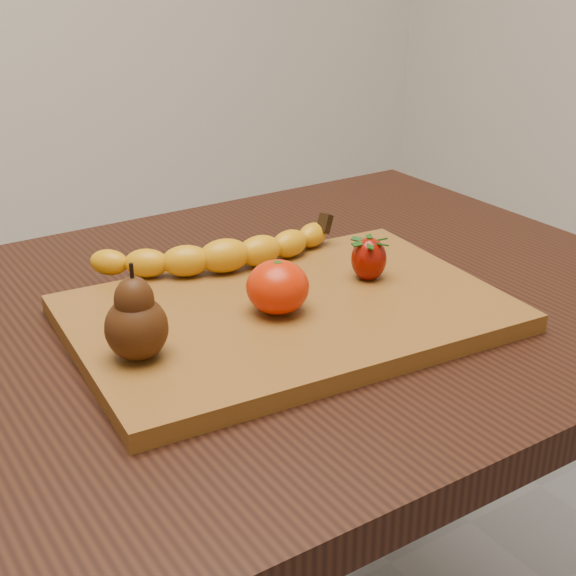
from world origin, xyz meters
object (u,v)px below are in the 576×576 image
pear (135,312)px  mandarin (278,287)px  cutting_board (288,314)px  table (249,384)px

pear → mandarin: size_ratio=1.40×
mandarin → cutting_board: bearing=21.7°
table → cutting_board: cutting_board is taller
table → cutting_board: size_ratio=2.22×
pear → mandarin: 0.16m
pear → cutting_board: bearing=5.5°
cutting_board → pear: size_ratio=4.88×
cutting_board → pear: 0.19m
cutting_board → pear: pear is taller
cutting_board → table: bearing=114.5°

